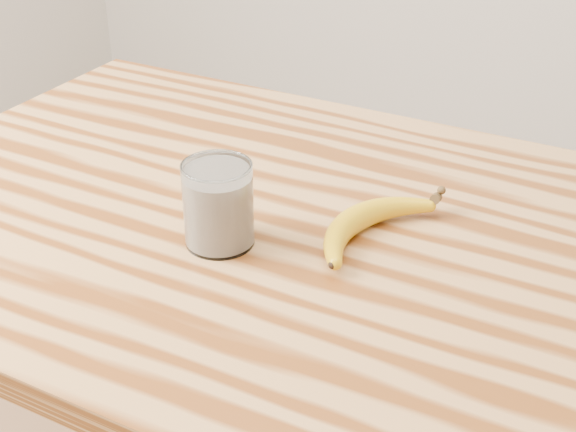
% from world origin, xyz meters
% --- Properties ---
extents(table, '(1.20, 0.80, 0.90)m').
position_xyz_m(table, '(0.00, 0.00, 0.77)').
color(table, '#B78149').
rests_on(table, ground).
extents(smoothie_glass, '(0.09, 0.09, 0.11)m').
position_xyz_m(smoothie_glass, '(-0.05, -0.09, 0.95)').
color(smoothie_glass, white).
rests_on(smoothie_glass, table).
extents(banana, '(0.18, 0.30, 0.03)m').
position_xyz_m(banana, '(0.09, 0.02, 0.92)').
color(banana, gold).
rests_on(banana, table).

